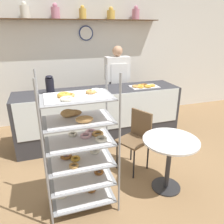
# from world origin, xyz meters

# --- Properties ---
(ground_plane) EXTENTS (14.00, 14.00, 0.00)m
(ground_plane) POSITION_xyz_m (0.00, 0.00, 0.00)
(ground_plane) COLOR olive
(back_wall) EXTENTS (10.00, 0.30, 2.70)m
(back_wall) POSITION_xyz_m (-0.00, 2.35, 1.37)
(back_wall) COLOR white
(back_wall) RESTS_ON ground_plane
(display_counter) EXTENTS (2.91, 0.68, 0.97)m
(display_counter) POSITION_xyz_m (0.00, 1.12, 0.49)
(display_counter) COLOR #333338
(display_counter) RESTS_ON ground_plane
(pastry_rack) EXTENTS (0.77, 0.47, 1.62)m
(pastry_rack) POSITION_xyz_m (-0.62, -0.39, 0.77)
(pastry_rack) COLOR gray
(pastry_rack) RESTS_ON ground_plane
(person_worker) EXTENTS (0.48, 0.23, 1.67)m
(person_worker) POSITION_xyz_m (0.53, 1.66, 0.90)
(person_worker) COLOR #282833
(person_worker) RESTS_ON ground_plane
(cafe_table) EXTENTS (0.69, 0.69, 0.72)m
(cafe_table) POSITION_xyz_m (0.48, -0.45, 0.54)
(cafe_table) COLOR #262628
(cafe_table) RESTS_ON ground_plane
(cafe_chair) EXTENTS (0.51, 0.51, 0.89)m
(cafe_chair) POSITION_xyz_m (0.29, 0.12, 0.55)
(cafe_chair) COLOR black
(cafe_chair) RESTS_ON ground_plane
(coffee_carafe) EXTENTS (0.13, 0.13, 0.31)m
(coffee_carafe) POSITION_xyz_m (-0.82, 1.12, 1.13)
(coffee_carafe) COLOR black
(coffee_carafe) RESTS_ON display_counter
(donut_tray_counter) EXTENTS (0.51, 0.29, 0.05)m
(donut_tray_counter) POSITION_xyz_m (0.82, 1.04, 0.99)
(donut_tray_counter) COLOR silver
(donut_tray_counter) RESTS_ON display_counter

